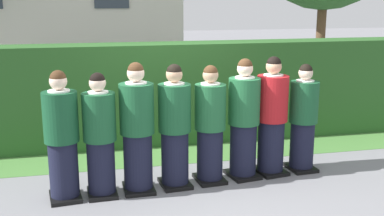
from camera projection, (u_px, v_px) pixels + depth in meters
ground_plane at (192, 183)px, 6.53m from camera, size 60.00×60.00×0.00m
student_front_row_0 at (62, 139)px, 5.84m from camera, size 0.43×0.51×1.63m
student_front_row_1 at (100, 138)px, 5.96m from camera, size 0.41×0.51×1.59m
student_front_row_2 at (137, 131)px, 6.10m from camera, size 0.44×0.49×1.69m
student_front_row_3 at (175, 129)px, 6.26m from camera, size 0.43×0.50×1.65m
student_front_row_4 at (210, 127)px, 6.43m from camera, size 0.42×0.52×1.61m
student_front_row_5 at (244, 122)px, 6.59m from camera, size 0.46×0.56×1.68m
student_in_red_blazer at (272, 119)px, 6.73m from camera, size 0.47×0.54×1.69m
student_front_row_7 at (303, 120)px, 6.88m from camera, size 0.41×0.47×1.56m
hedge at (166, 93)px, 8.23m from camera, size 10.15×0.70×1.72m
lawn_strip at (175, 155)px, 7.67m from camera, size 10.15×0.90×0.01m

